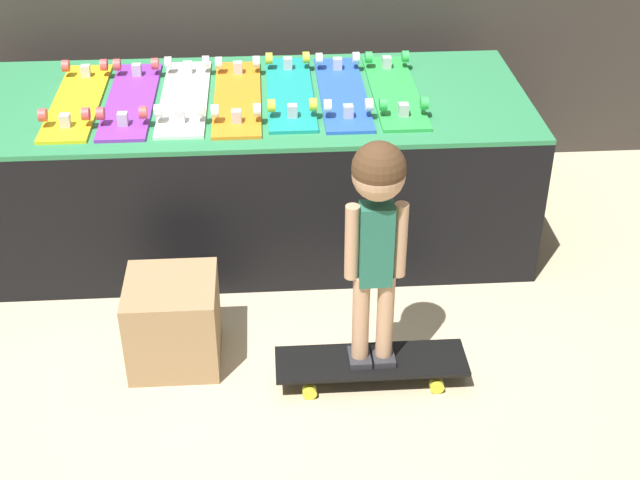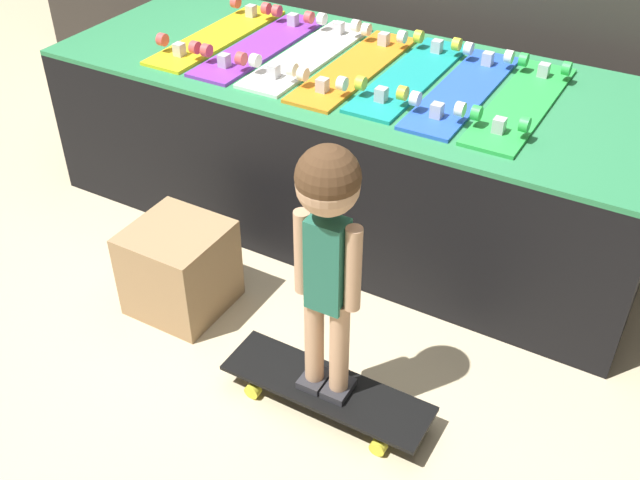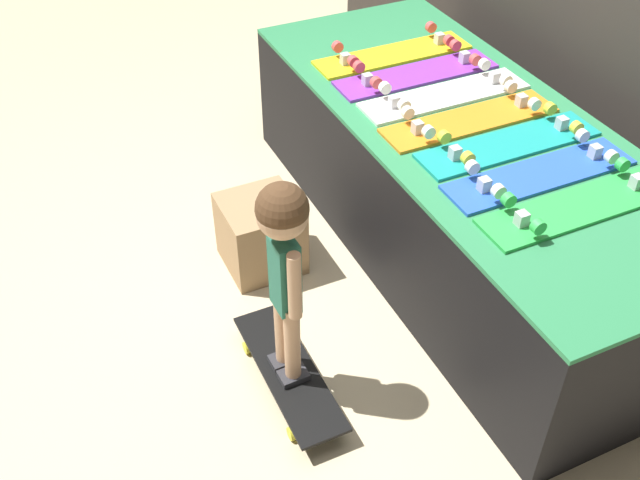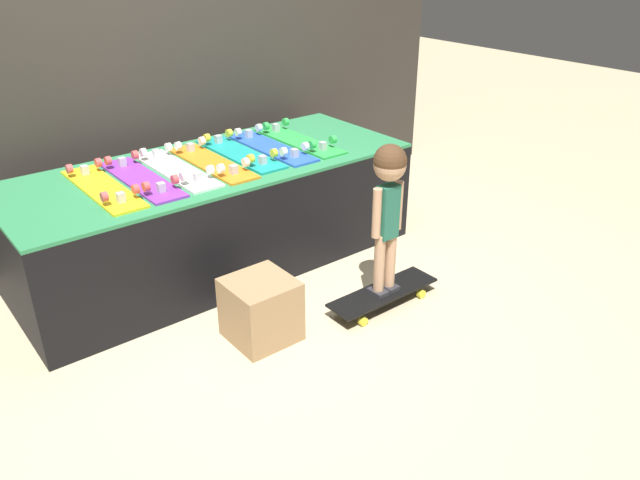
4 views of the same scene
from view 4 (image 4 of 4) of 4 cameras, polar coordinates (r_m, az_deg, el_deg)
name	(u,v)px [view 4 (image 4 of 4)]	position (r m, az deg, el deg)	size (l,w,h in m)	color
ground_plane	(272,299)	(3.70, -4.43, -5.40)	(16.00, 16.00, 0.00)	beige
back_wall	(146,50)	(4.41, -15.60, 16.39)	(5.10, 0.10, 2.49)	#332D28
display_rack	(215,214)	(4.02, -9.60, 2.40)	(2.49, 0.99, 0.67)	black
skateboard_yellow_on_rack	(102,187)	(3.63, -19.27, 4.61)	(0.20, 0.79, 0.09)	yellow
skateboard_purple_on_rack	(141,178)	(3.70, -16.03, 5.49)	(0.20, 0.79, 0.09)	purple
skateboard_white_on_rack	(176,169)	(3.80, -13.00, 6.37)	(0.20, 0.79, 0.09)	white
skateboard_orange_on_rack	(211,161)	(3.88, -9.91, 7.09)	(0.20, 0.79, 0.09)	orange
skateboard_teal_on_rack	(240,153)	(4.01, -7.36, 7.94)	(0.20, 0.79, 0.09)	teal
skateboard_blue_on_rack	(271,146)	(4.11, -4.53, 8.54)	(0.20, 0.79, 0.09)	blue
skateboard_green_on_rack	(298,140)	(4.24, -2.00, 9.16)	(0.20, 0.79, 0.09)	green
skateboard_on_floor	(383,294)	(3.62, 5.79, -4.90)	(0.70, 0.20, 0.09)	black
child	(388,192)	(3.34, 6.28, 4.37)	(0.21, 0.18, 0.88)	#2D2D33
storage_box	(261,309)	(3.30, -5.43, -6.34)	(0.33, 0.33, 0.34)	#A37F56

